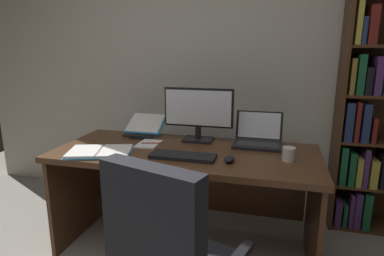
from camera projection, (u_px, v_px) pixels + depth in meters
name	position (u px, v px, depth m)	size (l,w,h in m)	color
wall_back	(211.00, 54.00, 2.95)	(4.80, 0.12, 2.77)	beige
desk	(189.00, 174.00, 2.36)	(1.79, 0.77, 0.75)	#4C2D19
monitor	(198.00, 114.00, 2.42)	(0.52, 0.16, 0.40)	black
laptop	(258.00, 138.00, 2.35)	(0.34, 0.28, 0.23)	black
keyboard	(183.00, 156.00, 2.08)	(0.42, 0.15, 0.02)	black
computer_mouse	(230.00, 159.00, 2.00)	(0.06, 0.10, 0.04)	black
reading_stand_with_book	(145.00, 125.00, 2.63)	(0.30, 0.29, 0.15)	black
open_binder	(100.00, 152.00, 2.17)	(0.48, 0.38, 0.02)	#2D84C6
notepad	(149.00, 144.00, 2.37)	(0.15, 0.21, 0.01)	white
pen	(151.00, 143.00, 2.36)	(0.01, 0.01, 0.14)	maroon
coffee_mug	(289.00, 154.00, 2.02)	(0.08, 0.08, 0.09)	silver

